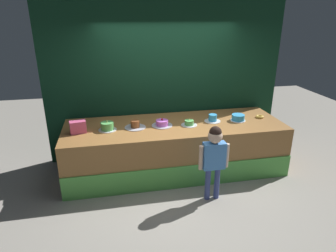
# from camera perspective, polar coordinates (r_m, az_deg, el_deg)

# --- Properties ---
(ground_plane) EXTENTS (12.00, 12.00, 0.00)m
(ground_plane) POSITION_cam_1_polar(r_m,az_deg,el_deg) (4.90, 2.87, -11.67)
(ground_plane) COLOR gray
(stage_platform) EXTENTS (3.72, 1.27, 0.86)m
(stage_platform) POSITION_cam_1_polar(r_m,az_deg,el_deg) (5.22, 1.29, -4.09)
(stage_platform) COLOR #9E6B38
(stage_platform) RESTS_ON ground_plane
(curtain_backdrop) EXTENTS (4.40, 0.08, 2.87)m
(curtain_backdrop) POSITION_cam_1_polar(r_m,az_deg,el_deg) (5.57, -0.29, 8.50)
(curtain_backdrop) COLOR #113823
(curtain_backdrop) RESTS_ON ground_plane
(child_figure) EXTENTS (0.45, 0.21, 1.17)m
(child_figure) POSITION_cam_1_polar(r_m,az_deg,el_deg) (4.31, 8.86, -5.23)
(child_figure) COLOR #3F4C8C
(child_figure) RESTS_ON ground_plane
(pink_box) EXTENTS (0.27, 0.18, 0.20)m
(pink_box) POSITION_cam_1_polar(r_m,az_deg,el_deg) (4.87, -16.93, -0.18)
(pink_box) COLOR #E05686
(pink_box) RESTS_ON stage_platform
(donut) EXTENTS (0.14, 0.14, 0.04)m
(donut) POSITION_cam_1_polar(r_m,az_deg,el_deg) (5.61, 17.24, 1.73)
(donut) COLOR #F2BF4C
(donut) RESTS_ON stage_platform
(cake_far_left) EXTENTS (0.29, 0.29, 0.19)m
(cake_far_left) POSITION_cam_1_polar(r_m,az_deg,el_deg) (4.88, -11.60, -0.09)
(cake_far_left) COLOR silver
(cake_far_left) RESTS_ON stage_platform
(cake_left) EXTENTS (0.35, 0.35, 0.13)m
(cake_left) POSITION_cam_1_polar(r_m,az_deg,el_deg) (4.91, -6.33, 0.20)
(cake_left) COLOR silver
(cake_left) RESTS_ON stage_platform
(cake_center_left) EXTENTS (0.35, 0.35, 0.13)m
(cake_center_left) POSITION_cam_1_polar(r_m,az_deg,el_deg) (4.97, -1.15, 0.52)
(cake_center_left) COLOR silver
(cake_center_left) RESTS_ON stage_platform
(cake_center_right) EXTENTS (0.27, 0.27, 0.12)m
(cake_center_right) POSITION_cam_1_polar(r_m,az_deg,el_deg) (5.00, 4.09, 0.55)
(cake_center_right) COLOR silver
(cake_center_right) RESTS_ON stage_platform
(cake_right) EXTENTS (0.28, 0.28, 0.13)m
(cake_right) POSITION_cam_1_polar(r_m,az_deg,el_deg) (5.22, 8.58, 1.43)
(cake_right) COLOR white
(cake_right) RESTS_ON stage_platform
(cake_far_right) EXTENTS (0.27, 0.27, 0.11)m
(cake_far_right) POSITION_cam_1_polar(r_m,az_deg,el_deg) (5.35, 13.32, 1.56)
(cake_far_right) COLOR white
(cake_far_right) RESTS_ON stage_platform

